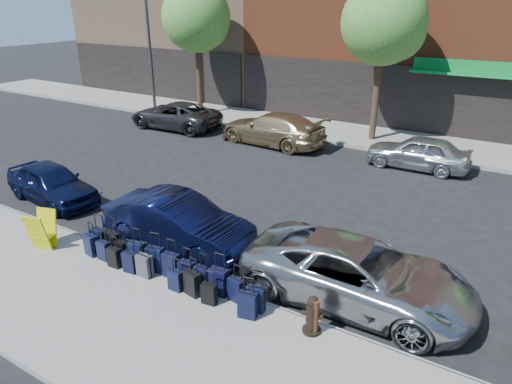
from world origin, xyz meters
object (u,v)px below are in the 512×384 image
Objects in this scene: fire_hydrant at (312,316)px; car_near_1 at (179,222)px; streetlight at (151,32)px; suitcase_front_5 at (171,265)px; bollard at (315,317)px; car_far_1 at (272,129)px; car_far_2 at (418,152)px; tree_left at (198,19)px; display_rack at (42,231)px; car_near_2 at (357,273)px; car_far_0 at (175,115)px; car_near_0 at (52,183)px; tree_center at (387,25)px.

car_near_1 is (-4.82, 1.57, 0.18)m from fire_hydrant.
suitcase_front_5 is at bearing -46.56° from streetlight.
fire_hydrant is 1.06× the size of bollard.
car_far_2 is at bearing 96.12° from car_far_1.
tree_left is at bearing 133.86° from bollard.
tree_left reaches higher than car_far_2.
display_rack reaches higher than suitcase_front_5.
car_far_2 is at bearing 4.01° from car_near_2.
suitcase_front_5 is 1.81m from car_near_1.
suitcase_front_5 is 1.16× the size of fire_hydrant.
car_far_2 is (6.76, 0.14, -0.07)m from car_far_1.
display_rack is 14.20m from car_far_2.
car_far_0 reaches higher than fire_hydrant.
car_near_0 is at bearing -62.93° from streetlight.
car_far_1 is at bearing 102.38° from suitcase_front_5.
car_far_0 is (-8.47, 9.78, -0.03)m from car_near_1.
car_near_0 is (3.15, -12.61, -4.75)m from tree_left.
car_near_2 is 16.69m from car_far_0.
tree_center is at bearing 104.33° from car_far_0.
car_near_0 is 9.99m from car_far_0.
streetlight reaches higher than tree_center.
streetlight is 1.52× the size of car_near_2.
tree_left is 5.60m from car_far_0.
display_rack reaches higher than bollard.
suitcase_front_5 is 3.83m from fire_hydrant.
streetlight is 22.01m from bollard.
car_far_0 is 0.96× the size of car_far_1.
tree_left is 8.92× the size of bollard.
display_rack is (-7.84, -0.62, 0.10)m from bollard.
fire_hydrant is at bearing -39.29° from streetlight.
tree_left reaches higher than car_near_0.
tree_center is at bearing -8.06° from car_near_1.
tree_left is 1.78× the size of car_far_2.
display_rack is at bearing 3.06° from car_far_1.
tree_center reaches higher than suitcase_front_5.
suitcase_front_5 is 1.24× the size of bollard.
car_near_1 is at bearing -45.53° from streetlight.
bollard is at bearing -77.02° from tree_center.
display_rack is at bearing -58.05° from streetlight.
car_far_2 reaches higher than display_rack.
car_near_0 is at bearing 13.46° from car_far_0.
car_near_1 reaches higher than suitcase_front_5.
streetlight is 21.15m from car_near_2.
tree_left is 0.91× the size of streetlight.
car_far_1 is (-7.69, 9.77, 0.03)m from car_near_2.
car_near_0 is (-7.35, -12.61, -4.75)m from tree_center.
car_near_0 is at bearing 157.77° from fire_hydrant.
tree_center is 1.43× the size of car_far_0.
suitcase_front_5 is 11.98m from car_far_2.
suitcase_front_5 is 4.48m from car_near_2.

